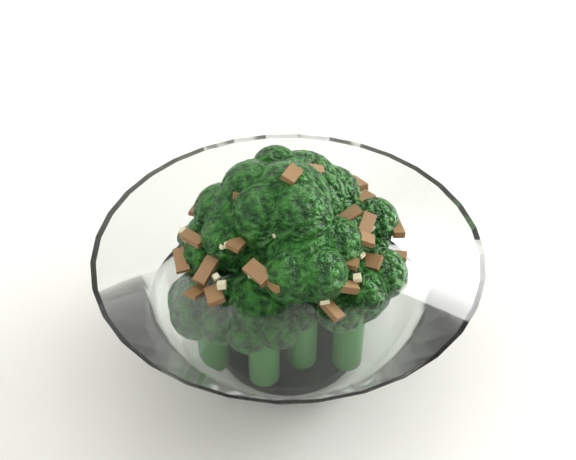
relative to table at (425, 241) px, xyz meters
name	(u,v)px	position (x,y,z in m)	size (l,w,h in m)	color
table	(425,241)	(0.00, 0.00, 0.00)	(1.40, 1.16, 0.75)	white
broccoli_dish	(287,280)	(-0.16, -0.12, 0.12)	(0.21, 0.21, 0.13)	white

